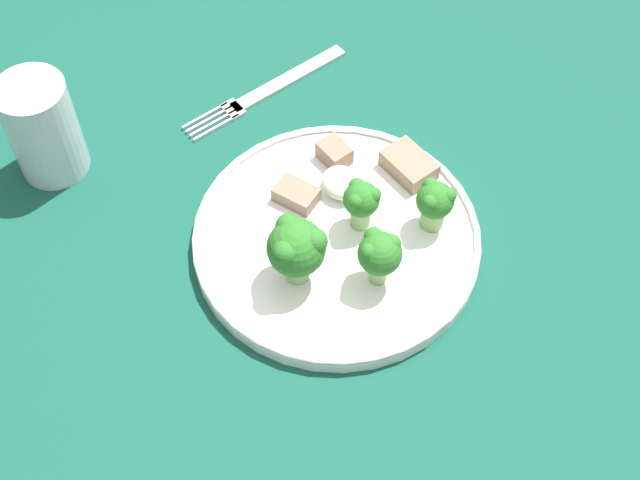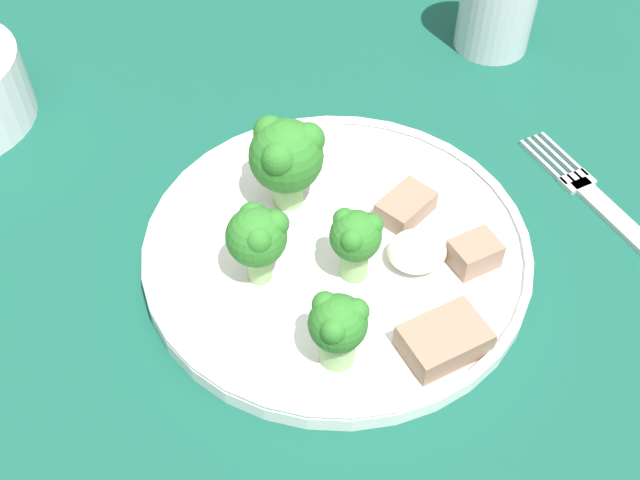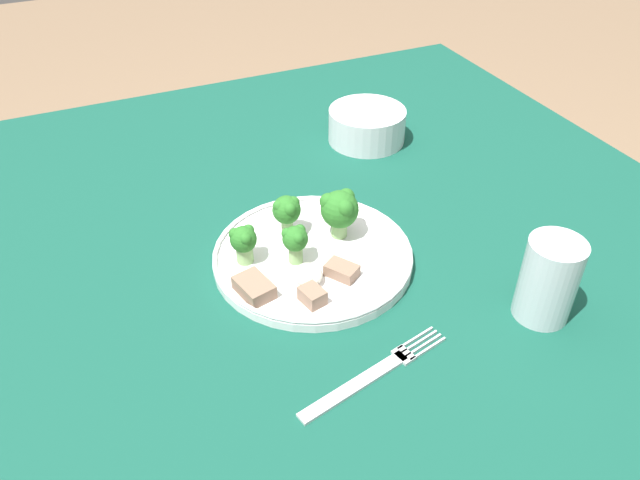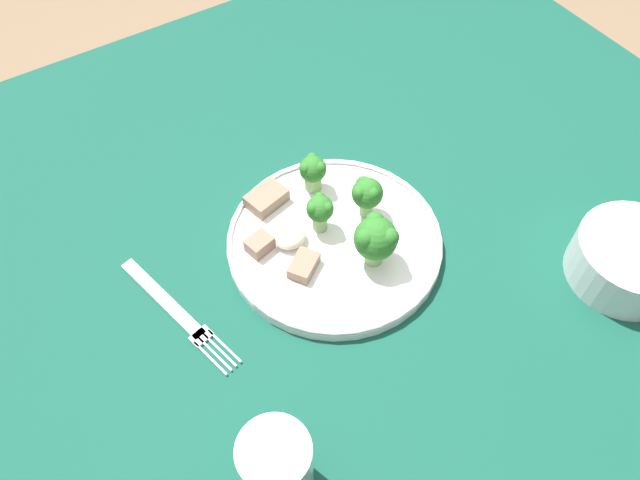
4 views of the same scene
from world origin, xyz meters
name	(u,v)px [view 1 (image 1 of 4)]	position (x,y,z in m)	size (l,w,h in m)	color
table	(331,354)	(0.00, 0.00, 0.65)	(1.10, 1.12, 0.74)	#114738
dinner_plate	(336,239)	(0.06, -0.03, 0.75)	(0.26, 0.26, 0.02)	white
fork	(268,90)	(0.26, -0.05, 0.74)	(0.06, 0.20, 0.00)	silver
drinking_glass	(45,133)	(0.26, 0.18, 0.79)	(0.07, 0.07, 0.11)	silver
broccoli_floret_near_rim_left	(435,202)	(0.03, -0.12, 0.79)	(0.04, 0.03, 0.05)	#7FA866
broccoli_floret_center_left	(296,248)	(0.03, 0.02, 0.80)	(0.05, 0.05, 0.07)	#7FA866
broccoli_floret_back_left	(379,253)	(0.00, -0.04, 0.79)	(0.04, 0.04, 0.06)	#7FA866
broccoli_floret_front_left	(361,201)	(0.06, -0.06, 0.79)	(0.03, 0.03, 0.05)	#7FA866
meat_slice_front_slice	(334,153)	(0.14, -0.07, 0.76)	(0.03, 0.03, 0.02)	#846651
meat_slice_middle_slice	(296,195)	(0.11, -0.01, 0.76)	(0.05, 0.04, 0.02)	#846651
meat_slice_rear_slice	(409,165)	(0.10, -0.13, 0.76)	(0.06, 0.04, 0.02)	#846651
sauce_dollop	(341,183)	(0.10, -0.06, 0.76)	(0.04, 0.04, 0.02)	silver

